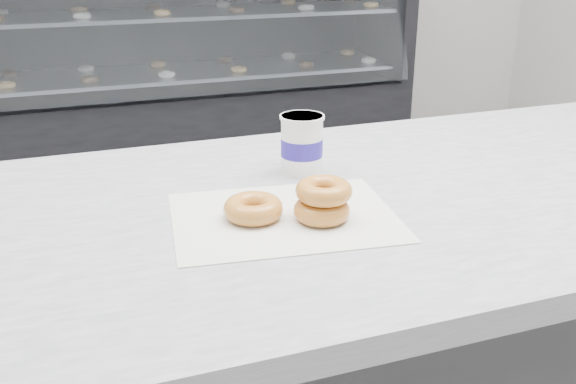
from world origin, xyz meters
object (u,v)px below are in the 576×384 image
object	(u,v)px
counter	(476,375)
display_case	(198,86)
donut_stack	(323,201)
coffee_cup	(302,144)
donut_single	(253,208)

from	to	relation	value
counter	display_case	bearing A→B (deg)	90.00
donut_stack	coffee_cup	distance (m)	0.21
display_case	donut_stack	world-z (taller)	display_case
counter	donut_single	world-z (taller)	donut_single
display_case	donut_single	bearing A→B (deg)	-100.01
display_case	donut_single	size ratio (longest dim) A/B	26.12
donut_stack	coffee_cup	world-z (taller)	coffee_cup
donut_single	donut_stack	distance (m)	0.11
display_case	donut_single	distance (m)	2.84
display_case	donut_stack	xyz separation A→B (m)	(-0.39, -2.80, 0.44)
donut_single	display_case	bearing A→B (deg)	79.99
coffee_cup	donut_single	bearing A→B (deg)	-133.59
counter	donut_stack	xyz separation A→B (m)	(-0.39, -0.08, 0.48)
donut_single	donut_stack	size ratio (longest dim) A/B	0.84
counter	donut_single	size ratio (longest dim) A/B	33.31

